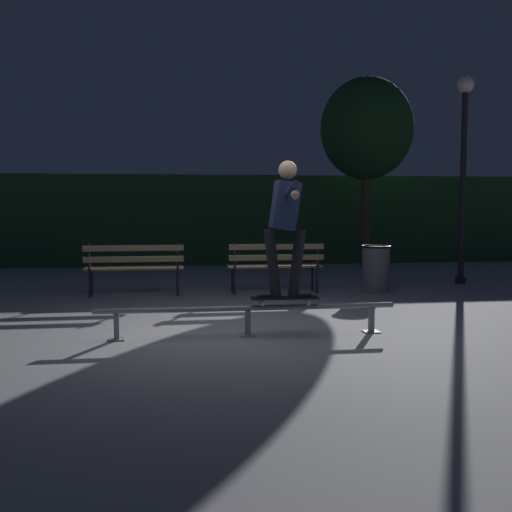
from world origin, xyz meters
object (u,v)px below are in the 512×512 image
Objects in this scene: skateboarder at (285,217)px; lamp_post_right at (464,152)px; tree_far_right at (367,129)px; trash_can at (376,268)px; park_bench_leftmost at (134,264)px; skateboard at (285,298)px; park_bench_left_center at (275,262)px; grind_rail at (248,313)px.

lamp_post_right is (4.24, 4.24, 1.12)m from skateboarder.
trash_can is at bearing -105.71° from tree_far_right.
park_bench_leftmost is 7.22m from tree_far_right.
park_bench_leftmost is at bearing -142.01° from tree_far_right.
tree_far_right is (3.42, 7.51, 2.85)m from skateboard.
skateboarder is at bearing -98.32° from park_bench_left_center.
lamp_post_right is at bearing 7.85° from park_bench_leftmost.
grind_rail is 3.53m from park_bench_left_center.
grind_rail is at bearing 179.99° from skateboarder.
skateboard is at bearing -123.80° from trash_can.
tree_far_right is at bearing 37.99° from park_bench_leftmost.
park_bench_leftmost is (-1.42, 3.40, 0.27)m from grind_rail.
park_bench_leftmost is 0.41× the size of lamp_post_right.
grind_rail is 2.15× the size of park_bench_left_center.
lamp_post_right is (6.09, 0.84, 1.94)m from park_bench_leftmost.
lamp_post_right reaches higher than skateboarder.
trash_can is (2.25, 3.37, -0.95)m from skateboarder.
skateboard is (0.43, -0.00, 0.16)m from grind_rail.
grind_rail is 4.31m from trash_can.
tree_far_right is 5.16m from trash_can.
lamp_post_right is (4.67, 4.24, 2.22)m from grind_rail.
park_bench_left_center reaches higher than skateboard.
park_bench_left_center is 0.41× the size of lamp_post_right.
skateboard is at bearing 178.10° from skateboarder.
trash_can is (-1.16, -4.14, -2.86)m from tree_far_right.
skateboarder is 4.16m from trash_can.
skateboarder is (0.00, -0.00, 0.94)m from skateboard.
trash_can is at bearing -0.89° from park_bench_left_center.
skateboarder reaches higher than park_bench_leftmost.
park_bench_leftmost is at bearing 118.47° from skateboard.
tree_far_right is (2.92, 4.11, 2.74)m from park_bench_left_center.
grind_rail is 4.39× the size of skateboard.
park_bench_left_center is 0.36× the size of tree_far_right.
skateboard is at bearing -135.04° from lamp_post_right.
lamp_post_right is at bearing 23.56° from trash_can.
park_bench_left_center reaches higher than trash_can.
lamp_post_right is at bearing 42.21° from grind_rail.
lamp_post_right reaches higher than trash_can.
skateboarder reaches higher than trash_can.
skateboard is 4.06m from trash_can.
grind_rail is 0.88× the size of lamp_post_right.
trash_can is (1.76, -0.03, -0.12)m from park_bench_left_center.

